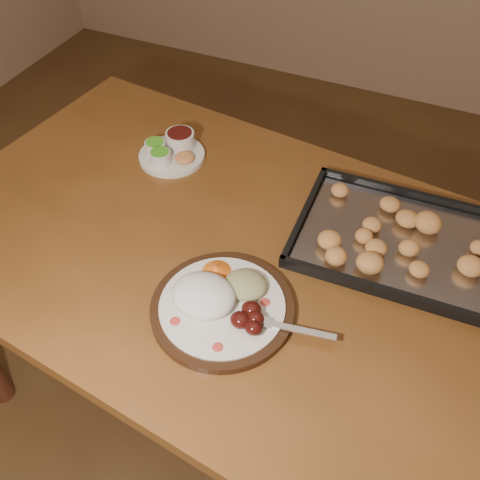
% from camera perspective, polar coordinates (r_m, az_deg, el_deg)
% --- Properties ---
extents(ground, '(4.00, 4.00, 0.00)m').
position_cam_1_polar(ground, '(1.91, -1.61, -13.75)').
color(ground, brown).
rests_on(ground, ground).
extents(dining_table, '(1.60, 1.08, 0.75)m').
position_cam_1_polar(dining_table, '(1.31, -0.57, -3.64)').
color(dining_table, brown).
rests_on(dining_table, ground).
extents(dinner_plate, '(0.39, 0.30, 0.07)m').
position_cam_1_polar(dinner_plate, '(1.11, -2.13, -6.61)').
color(dinner_plate, black).
rests_on(dinner_plate, dining_table).
extents(condiment_saucer, '(0.18, 0.18, 0.06)m').
position_cam_1_polar(condiment_saucer, '(1.48, -7.28, 9.49)').
color(condiment_saucer, silver).
rests_on(condiment_saucer, dining_table).
extents(baking_tray, '(0.48, 0.36, 0.05)m').
position_cam_1_polar(baking_tray, '(1.28, 16.56, 0.09)').
color(baking_tray, black).
rests_on(baking_tray, dining_table).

